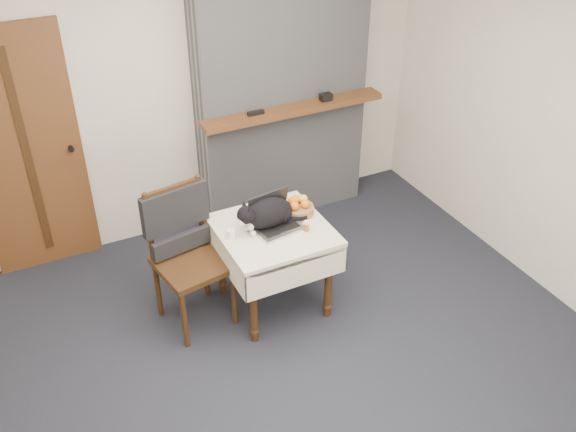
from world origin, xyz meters
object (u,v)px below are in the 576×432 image
object	(u,v)px
door	(27,155)
laptop	(274,218)
chair	(183,237)
cream_jar	(231,234)
cat	(268,213)
side_table	(273,241)
pill_bottle	(307,226)
fruit_basket	(298,207)

from	to	relation	value
door	laptop	distance (m)	1.97
laptop	chair	xyz separation A→B (m)	(-0.63, 0.18, -0.08)
cream_jar	chair	size ratio (longest dim) A/B	0.07
door	chair	distance (m)	1.44
cat	side_table	bearing A→B (deg)	-78.09
side_table	pill_bottle	bearing A→B (deg)	-34.79
side_table	cream_jar	bearing A→B (deg)	176.38
cat	cream_jar	xyz separation A→B (m)	(-0.30, -0.02, -0.07)
side_table	fruit_basket	xyz separation A→B (m)	(0.25, 0.10, 0.16)
pill_bottle	chair	bearing A→B (deg)	157.05
cream_jar	chair	bearing A→B (deg)	147.95
door	side_table	bearing A→B (deg)	-42.88
side_table	cream_jar	world-z (taller)	cream_jar
cream_jar	chair	distance (m)	0.35
cream_jar	pill_bottle	bearing A→B (deg)	-17.09
pill_bottle	fruit_basket	xyz separation A→B (m)	(0.05, 0.23, 0.01)
pill_bottle	fruit_basket	distance (m)	0.24
side_table	fruit_basket	size ratio (longest dim) A/B	3.44
cream_jar	pill_bottle	world-z (taller)	pill_bottle
door	chair	world-z (taller)	door
side_table	chair	world-z (taller)	chair
door	fruit_basket	world-z (taller)	door
cat	laptop	bearing A→B (deg)	-32.80
cream_jar	fruit_basket	distance (m)	0.57
door	laptop	xyz separation A→B (m)	(1.46, -1.31, -0.24)
laptop	pill_bottle	world-z (taller)	laptop
door	pill_bottle	bearing A→B (deg)	-42.00
chair	door	bearing A→B (deg)	116.52
door	laptop	bearing A→B (deg)	-41.92
cat	fruit_basket	size ratio (longest dim) A/B	2.38
fruit_basket	laptop	bearing A→B (deg)	-163.74
cat	pill_bottle	world-z (taller)	cat
laptop	pill_bottle	distance (m)	0.24
fruit_basket	side_table	bearing A→B (deg)	-159.22
door	fruit_basket	bearing A→B (deg)	-36.30
cat	pill_bottle	size ratio (longest dim) A/B	6.52
laptop	cream_jar	distance (m)	0.33
cream_jar	cat	bearing A→B (deg)	4.39
cat	chair	bearing A→B (deg)	154.94
cream_jar	side_table	bearing A→B (deg)	-3.62
pill_bottle	chair	size ratio (longest dim) A/B	0.08
pill_bottle	side_table	bearing A→B (deg)	145.21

